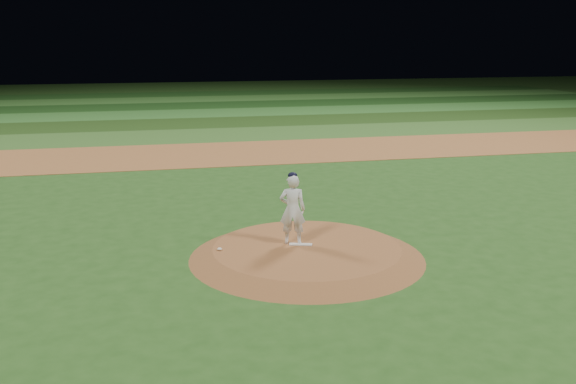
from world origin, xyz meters
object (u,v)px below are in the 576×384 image
Objects in this scene: pitching_rubber at (301,244)px; pitcher_on_mound at (292,209)px; rosin_bag at (220,249)px; pitchers_mound at (307,252)px.

pitcher_on_mound is (-0.16, 0.16, 0.84)m from pitching_rubber.
rosin_bag is (-1.91, 0.04, 0.02)m from pitching_rubber.
pitcher_on_mound is at bearing 3.96° from rosin_bag.
pitching_rubber is at bearing -1.08° from rosin_bag.
rosin_bag is at bearing 173.90° from pitchers_mound.
pitching_rubber is 0.31× the size of pitcher_on_mound.
rosin_bag is 1.94m from pitcher_on_mound.
pitching_rubber is 0.87m from pitcher_on_mound.
pitchers_mound is 1.07m from pitcher_on_mound.
pitchers_mound is 0.25m from pitching_rubber.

